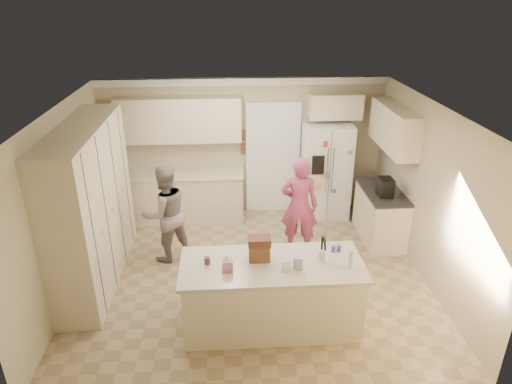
{
  "coord_description": "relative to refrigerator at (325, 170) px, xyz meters",
  "views": [
    {
      "loc": [
        -0.32,
        -5.86,
        4.05
      ],
      "look_at": [
        0.1,
        0.35,
        1.25
      ],
      "focal_mm": 32.0,
      "sensor_mm": 36.0,
      "label": 1
    }
  ],
  "objects": [
    {
      "name": "shaker_salt",
      "position": [
        -0.5,
        -2.91,
        0.07
      ],
      "size": [
        0.05,
        0.05,
        0.09
      ],
      "primitive_type": "cylinder",
      "color": "#3D44A5",
      "rests_on": "island_top"
    },
    {
      "name": "coffee_maker",
      "position": [
        0.73,
        -1.23,
        0.17
      ],
      "size": [
        0.22,
        0.28,
        0.3
      ],
      "primitive_type": "cube",
      "color": "black",
      "rests_on": "right_countertop"
    },
    {
      "name": "refrigerator",
      "position": [
        0.0,
        0.0,
        0.0
      ],
      "size": [
        0.93,
        0.74,
        1.8
      ],
      "primitive_type": "cube",
      "rotation": [
        0.0,
        0.0,
        -0.04
      ],
      "color": "white",
      "rests_on": "floor"
    },
    {
      "name": "fridge_dispenser",
      "position": [
        -0.22,
        -0.37,
        0.25
      ],
      "size": [
        0.22,
        0.03,
        0.35
      ],
      "primitive_type": "cube",
      "color": "black",
      "rests_on": "refrigerator"
    },
    {
      "name": "teen_boy",
      "position": [
        -2.83,
        -1.42,
        -0.1
      ],
      "size": [
        0.98,
        0.91,
        1.61
      ],
      "primitive_type": "imported",
      "rotation": [
        0.0,
        0.0,
        3.63
      ],
      "color": "gray",
      "rests_on": "floor"
    },
    {
      "name": "fridge_seam",
      "position": [
        0.0,
        -0.35,
        0.0
      ],
      "size": [
        0.02,
        0.02,
        1.78
      ],
      "primitive_type": "cube",
      "color": "gray",
      "rests_on": "refrigerator"
    },
    {
      "name": "fridge_magnets",
      "position": [
        0.0,
        -0.36,
        0.0
      ],
      "size": [
        0.76,
        0.02,
        1.44
      ],
      "primitive_type": null,
      "color": "tan",
      "rests_on": "refrigerator"
    },
    {
      "name": "crown_back",
      "position": [
        -1.52,
        0.23,
        1.63
      ],
      "size": [
        5.2,
        0.08,
        0.12
      ],
      "primitive_type": "cube",
      "color": "white",
      "rests_on": "wall_back"
    },
    {
      "name": "teen_girl",
      "position": [
        -0.7,
        -1.35,
        -0.07
      ],
      "size": [
        0.67,
        0.51,
        1.67
      ],
      "primitive_type": "imported",
      "rotation": [
        0.0,
        0.0,
        2.95
      ],
      "color": "#B6417E",
      "rests_on": "floor"
    },
    {
      "name": "ceiling",
      "position": [
        -1.52,
        -2.03,
        1.71
      ],
      "size": [
        5.2,
        4.6,
        0.02
      ],
      "primitive_type": "cube",
      "color": "white",
      "rests_on": "wall_back"
    },
    {
      "name": "island_base",
      "position": [
        -1.32,
        -3.13,
        -0.46
      ],
      "size": [
        2.2,
        0.9,
        0.88
      ],
      "primitive_type": "cube",
      "color": "beige",
      "rests_on": "floor"
    },
    {
      "name": "shaker_pepper",
      "position": [
        -0.43,
        -2.91,
        0.07
      ],
      "size": [
        0.05,
        0.05,
        0.09
      ],
      "primitive_type": "cylinder",
      "color": "#3D44A5",
      "rests_on": "island_top"
    },
    {
      "name": "wall_frame_lower",
      "position": [
        -1.5,
        0.24,
        0.38
      ],
      "size": [
        0.15,
        0.02,
        0.2
      ],
      "primitive_type": "cube",
      "color": "brown",
      "rests_on": "wall_back"
    },
    {
      "name": "doorway_casing",
      "position": [
        -0.97,
        0.22,
        0.15
      ],
      "size": [
        1.02,
        0.03,
        2.22
      ],
      "primitive_type": "cube",
      "color": "white",
      "rests_on": "floor"
    },
    {
      "name": "tissue_plume",
      "position": [
        -1.87,
        -3.23,
        0.2
      ],
      "size": [
        0.08,
        0.08,
        0.08
      ],
      "primitive_type": "cone",
      "color": "white",
      "rests_on": "tissue_box"
    },
    {
      "name": "over_fridge_cab",
      "position": [
        0.13,
        0.1,
        1.2
      ],
      "size": [
        0.95,
        0.35,
        0.45
      ],
      "primitive_type": "cube",
      "color": "beige",
      "rests_on": "wall_back"
    },
    {
      "name": "back_base_cab",
      "position": [
        -2.67,
        -0.03,
        -0.46
      ],
      "size": [
        2.2,
        0.6,
        0.88
      ],
      "primitive_type": "cube",
      "color": "beige",
      "rests_on": "floor"
    },
    {
      "name": "doorway_opening",
      "position": [
        -0.97,
        0.25,
        0.15
      ],
      "size": [
        0.9,
        0.06,
        2.1
      ],
      "primitive_type": "cube",
      "color": "black",
      "rests_on": "floor"
    },
    {
      "name": "greeting_card_b",
      "position": [
        -1.02,
        -3.28,
        0.11
      ],
      "size": [
        0.12,
        0.05,
        0.16
      ],
      "primitive_type": "cube",
      "rotation": [
        0.15,
        0.0,
        -0.1
      ],
      "color": "silver",
      "rests_on": "island_top"
    },
    {
      "name": "back_countertop",
      "position": [
        -2.67,
        -0.04,
        0.0
      ],
      "size": [
        2.24,
        0.63,
        0.04
      ],
      "primitive_type": "cube",
      "color": "beige",
      "rests_on": "back_base_cab"
    },
    {
      "name": "floor",
      "position": [
        -1.52,
        -2.03,
        -0.91
      ],
      "size": [
        5.2,
        4.6,
        0.02
      ],
      "primitive_type": "cube",
      "color": "tan",
      "rests_on": "ground"
    },
    {
      "name": "island_top",
      "position": [
        -1.32,
        -3.13,
        0.0
      ],
      "size": [
        2.28,
        0.96,
        0.05
      ],
      "primitive_type": "cube",
      "color": "beige",
      "rests_on": "island_base"
    },
    {
      "name": "pantry_bank",
      "position": [
        -3.82,
        -1.83,
        0.28
      ],
      "size": [
        0.6,
        2.6,
        2.35
      ],
      "primitive_type": "cube",
      "color": "beige",
      "rests_on": "floor"
    },
    {
      "name": "dollhouse_body",
      "position": [
        -1.47,
        -3.03,
        0.14
      ],
      "size": [
        0.26,
        0.18,
        0.22
      ],
      "primitive_type": "cube",
      "color": "brown",
      "rests_on": "island_top"
    },
    {
      "name": "wall_frame_upper",
      "position": [
        -1.5,
        0.24,
        0.65
      ],
      "size": [
        0.15,
        0.02,
        0.2
      ],
      "primitive_type": "cube",
      "color": "brown",
      "rests_on": "wall_back"
    },
    {
      "name": "fridge_handle_r",
      "position": [
        0.05,
        -0.37,
        0.15
      ],
      "size": [
        0.02,
        0.02,
        0.85
      ],
      "primitive_type": "cylinder",
      "color": "silver",
      "rests_on": "refrigerator"
    },
    {
      "name": "right_base_cab",
      "position": [
        0.78,
        -1.03,
        -0.46
      ],
      "size": [
        0.6,
        1.2,
        0.88
      ],
      "primitive_type": "cube",
      "color": "beige",
      "rests_on": "floor"
    },
    {
      "name": "wall_front",
      "position": [
        -1.52,
        -4.34,
        0.4
      ],
      "size": [
        5.2,
        0.02,
        2.6
      ],
      "primitive_type": "cube",
      "color": "#C4B691",
      "rests_on": "ground"
    },
    {
      "name": "jam_jar",
      "position": [
        -2.12,
        -3.08,
        0.07
      ],
      "size": [
        0.07,
        0.07,
        0.09
      ],
      "primitive_type": "cylinder",
      "color": "#59263F",
      "rests_on": "island_top"
    },
    {
      "name": "wall_left",
      "position": [
        -4.13,
        -2.03,
        0.4
      ],
      "size": [
        0.02,
        4.6,
        2.6
      ],
      "primitive_type": "cube",
      "color": "#C4B691",
      "rests_on": "ground"
    },
    {
      "name": "right_countertop",
      "position": [
        0.77,
        -1.03,
        0.0
      ],
      "size": [
        0.63,
        1.24,
        0.04
      ],
      "primitive_type": "cube",
      "color": "#2D2B28",
      "rests_on": "right_base_cab"
    },
    {
      "name": "tissue_box",
      "position": [
        -1.87,
        -3.23,
        0.1
      ],
      "size": [
        0.13,
        0.13,
        0.14
      ],
      "primitive_type": "cube",
      "color": "#CE70A4",
      "rests_on": "island_top"
    },
    {
      "name": "dollhouse_roof",
      "position": [
        -1.47,
        -3.03,
        0.3
      ],
      "size": [
        0.28,
        0.2,
        0.1
      ],
      "primitive_type": "cube",
      "color": "#592D1E",
      "rests_on": "dollhouse_body"
    },
    {
      "name": "wall_right",
      "position": [
        1.09,
        -2.03,
        0.4
      ],
      "size": [
        0.02,
        4.6,
        2.6
      ],
      "primitive_type": "cube",
      "color": "#C4B691",
      "rests_on": "ground"
    },
    {
      "name": "utensil_crock",
      "position": [
        -0.67,
        -3.08,
        0.1
      ],
      "size": [
        0.13,
        0.13,
        0.15
      ],
      "primitive_type": "cylinder",
      "color": "white",
      "rests_on": "island_top"
    },
    {
      "name": "greeting_card_a",
      "position": [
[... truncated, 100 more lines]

